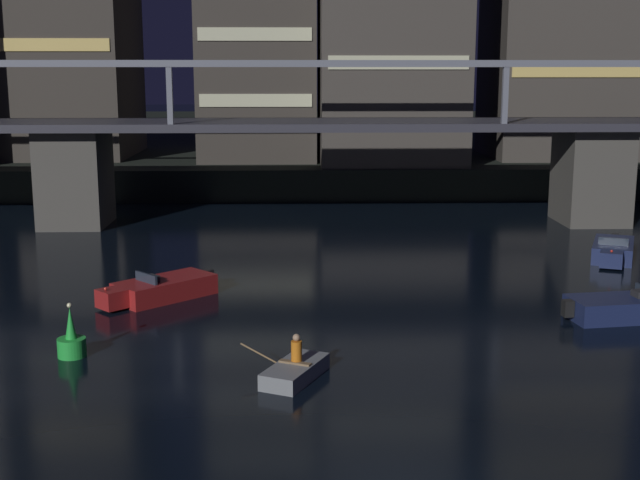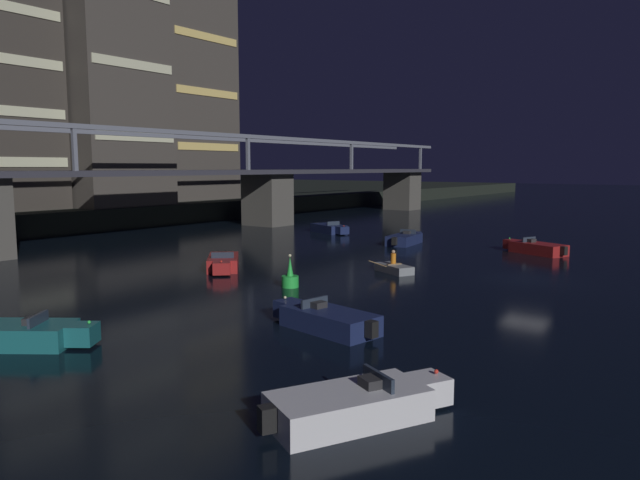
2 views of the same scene
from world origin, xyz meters
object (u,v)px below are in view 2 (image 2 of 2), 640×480
at_px(speedboat_near_center, 21,335).
at_px(speedboat_mid_right, 536,248).
at_px(tower_east_low, 181,68).
at_px(dinghy_with_paddler, 394,268).
at_px(speedboat_mid_left, 356,404).
at_px(speedboat_mid_center, 326,319).
at_px(channel_buoy, 290,278).
at_px(speedboat_near_right, 405,239).
at_px(speedboat_far_left, 330,229).
at_px(tower_east_tall, 100,33).
at_px(speedboat_near_left, 223,263).
at_px(river_bridge, 153,190).

bearing_deg(speedboat_near_center, speedboat_mid_right, -12.83).
height_order(tower_east_low, dinghy_with_paddler, tower_east_low).
xyz_separation_m(tower_east_low, speedboat_mid_left, (-39.28, -52.19, -18.34)).
relative_size(speedboat_mid_center, channel_buoy, 2.97).
bearing_deg(speedboat_mid_left, speedboat_mid_center, 41.29).
bearing_deg(speedboat_near_right, tower_east_low, 77.28).
relative_size(tower_east_low, speedboat_far_left, 6.61).
bearing_deg(tower_east_low, speedboat_mid_center, -125.27).
height_order(speedboat_near_center, dinghy_with_paddler, dinghy_with_paddler).
height_order(speedboat_mid_center, dinghy_with_paddler, dinghy_with_paddler).
relative_size(tower_east_tall, dinghy_with_paddler, 12.84).
distance_m(tower_east_tall, speedboat_near_left, 38.18).
height_order(tower_east_tall, speedboat_near_center, tower_east_tall).
bearing_deg(speedboat_near_center, speedboat_near_left, 20.52).
xyz_separation_m(speedboat_mid_right, speedboat_far_left, (2.19, 20.04, 0.00)).
xyz_separation_m(tower_east_low, speedboat_near_center, (-41.14, -39.35, -18.34)).
relative_size(speedboat_near_center, dinghy_with_paddler, 1.68).
bearing_deg(speedboat_mid_left, speedboat_near_center, 98.21).
relative_size(river_bridge, speedboat_mid_right, 19.00).
relative_size(speedboat_near_right, speedboat_mid_right, 1.03).
xyz_separation_m(speedboat_near_right, speedboat_mid_right, (0.85, -10.25, 0.00)).
bearing_deg(dinghy_with_paddler, tower_east_low, 64.35).
distance_m(speedboat_near_left, speedboat_mid_center, 14.99).
relative_size(speedboat_near_right, speedboat_mid_center, 1.00).
bearing_deg(speedboat_mid_center, speedboat_far_left, 35.37).
xyz_separation_m(speedboat_mid_center, dinghy_with_paddler, (12.57, 4.09, -0.14)).
distance_m(river_bridge, dinghy_with_paddler, 25.94).
height_order(tower_east_low, speedboat_far_left, tower_east_low).
bearing_deg(speedboat_near_left, speedboat_near_right, -10.31).
bearing_deg(speedboat_far_left, tower_east_tall, 109.19).
relative_size(speedboat_near_left, speedboat_far_left, 0.88).
relative_size(river_bridge, dinghy_with_paddler, 34.09).
bearing_deg(speedboat_near_center, channel_buoy, -4.32).
relative_size(speedboat_near_right, dinghy_with_paddler, 1.86).
relative_size(speedboat_near_left, speedboat_near_right, 0.85).
xyz_separation_m(tower_east_tall, tower_east_low, (13.51, 3.30, -1.40)).
height_order(speedboat_far_left, dinghy_with_paddler, dinghy_with_paddler).
relative_size(speedboat_mid_left, speedboat_mid_right, 0.97).
distance_m(speedboat_near_center, speedboat_near_right, 32.94).
distance_m(speedboat_mid_center, channel_buoy, 8.39).
height_order(channel_buoy, dinghy_with_paddler, channel_buoy).
xyz_separation_m(river_bridge, tower_east_tall, (4.56, 13.80, 15.85)).
xyz_separation_m(tower_east_tall, speedboat_mid_right, (6.06, -43.73, -19.73)).
bearing_deg(tower_east_low, speedboat_near_left, -127.48).
bearing_deg(tower_east_low, speedboat_near_right, -102.72).
xyz_separation_m(speedboat_near_left, speedboat_near_center, (-15.38, -5.76, 0.00)).
bearing_deg(dinghy_with_paddler, tower_east_tall, 79.97).
bearing_deg(tower_east_tall, speedboat_mid_center, -114.22).
relative_size(speedboat_near_center, speedboat_far_left, 0.94).
height_order(speedboat_mid_left, dinghy_with_paddler, dinghy_with_paddler).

